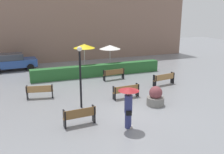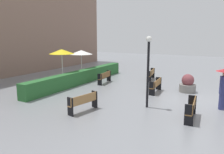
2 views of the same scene
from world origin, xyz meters
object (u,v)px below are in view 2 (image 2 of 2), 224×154
bench_far_left (84,101)px  planter_pot (188,84)px  bench_mid_center (156,85)px  patio_umbrella_white (81,52)px  bench_near_left (192,108)px  patio_umbrella_yellow (62,52)px  lamp_post (148,64)px  bench_far_right (151,74)px  bench_back_row (105,77)px

bench_far_left → planter_pot: (6.34, -3.71, -0.01)m
bench_mid_center → patio_umbrella_white: size_ratio=0.74×
bench_near_left → patio_umbrella_yellow: (2.94, 9.87, 1.93)m
bench_far_left → bench_near_left: (1.45, -4.72, 0.01)m
patio_umbrella_white → bench_near_left: bearing=-118.4°
lamp_post → patio_umbrella_white: 8.86m
bench_near_left → bench_mid_center: bench_near_left is taller
bench_far_right → planter_pot: size_ratio=1.62×
bench_far_right → planter_pot: bearing=-129.0°
bench_near_left → patio_umbrella_white: (5.30, 9.81, 1.73)m
bench_far_right → lamp_post: lamp_post is taller
bench_far_right → patio_umbrella_yellow: 7.46m
bench_far_left → lamp_post: size_ratio=0.48×
bench_near_left → planter_pot: planter_pot is taller
bench_mid_center → patio_umbrella_yellow: 7.40m
bench_far_right → patio_umbrella_white: (-2.30, 5.45, 1.73)m
bench_far_left → bench_far_right: 9.06m
bench_mid_center → bench_near_left: bearing=-143.7°
patio_umbrella_yellow → bench_mid_center: bearing=-83.4°
bench_far_left → bench_near_left: bearing=-73.0°
lamp_post → bench_near_left: bearing=-106.2°
planter_pot → patio_umbrella_yellow: (-1.95, 8.86, 1.95)m
bench_far_right → planter_pot: 4.32m
bench_back_row → bench_far_right: (2.98, -2.74, -0.00)m
bench_near_left → patio_umbrella_white: size_ratio=0.68×
bench_far_right → planter_pot: (-2.72, -3.36, -0.02)m
bench_back_row → bench_near_left: (-4.62, -7.11, 0.00)m
bench_far_right → patio_umbrella_white: size_ratio=0.78×
lamp_post → patio_umbrella_white: bearing=58.4°
bench_mid_center → planter_pot: 2.09m
planter_pot → patio_umbrella_yellow: 9.28m
bench_far_right → patio_umbrella_yellow: (-4.67, 5.50, 1.93)m
bench_far_left → planter_pot: bearing=-30.4°
planter_pot → patio_umbrella_white: size_ratio=0.48×
bench_far_right → bench_back_row: bearing=137.4°
bench_far_right → lamp_post: (-6.95, -2.10, 1.71)m
bench_far_left → patio_umbrella_yellow: bearing=49.5°
bench_far_left → bench_back_row: 6.52m
bench_mid_center → patio_umbrella_yellow: size_ratio=0.69×
bench_back_row → lamp_post: lamp_post is taller
bench_far_right → patio_umbrella_white: patio_umbrella_white is taller
bench_back_row → lamp_post: (-3.97, -4.84, 1.71)m
bench_mid_center → planter_pot: size_ratio=1.53×
bench_far_left → patio_umbrella_white: (6.75, 5.09, 1.74)m
bench_far_right → patio_umbrella_yellow: patio_umbrella_yellow is taller
bench_back_row → bench_mid_center: (-0.86, -4.34, -0.01)m
patio_umbrella_white → bench_far_left: bearing=-143.0°
bench_back_row → bench_mid_center: bench_back_row is taller
bench_back_row → patio_umbrella_yellow: bearing=121.4°
bench_near_left → patio_umbrella_yellow: 10.47m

